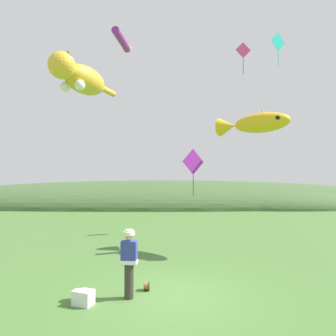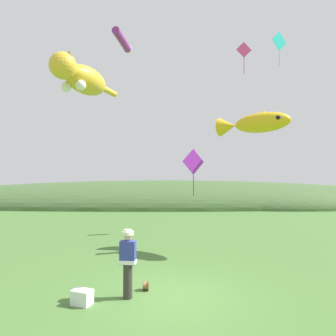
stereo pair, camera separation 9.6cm
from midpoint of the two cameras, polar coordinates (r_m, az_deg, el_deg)
ground_plane at (r=8.59m, az=0.69°, el=-23.23°), size 120.00×120.00×0.00m
distant_hill_ridge at (r=34.46m, az=1.95°, el=-6.99°), size 62.87×14.97×5.55m
festival_attendant at (r=8.22m, az=-7.31°, el=-17.18°), size 0.45×0.31×1.77m
kite_spool at (r=8.95m, az=-3.92°, el=-21.43°), size 0.16×0.26×0.26m
picnic_cooler at (r=8.29m, az=-15.71°, el=-22.61°), size 0.57×0.48×0.36m
kite_giant_cat at (r=20.64m, az=-16.04°, el=16.09°), size 3.10×6.52×2.07m
kite_fish_windsock at (r=13.60m, az=16.20°, el=8.18°), size 3.04×2.68×0.98m
kite_tube_streamer at (r=16.05m, az=-8.52°, el=22.86°), size 0.71×2.12×0.44m
kite_diamond_violet at (r=12.87m, az=5.06°, el=1.11°), size 0.97×0.57×2.01m
kite_diamond_pink at (r=17.87m, az=14.41°, el=20.88°), size 0.86×0.10×1.76m
kite_diamond_teal at (r=20.34m, az=20.56°, el=21.62°), size 1.04×0.55×2.07m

